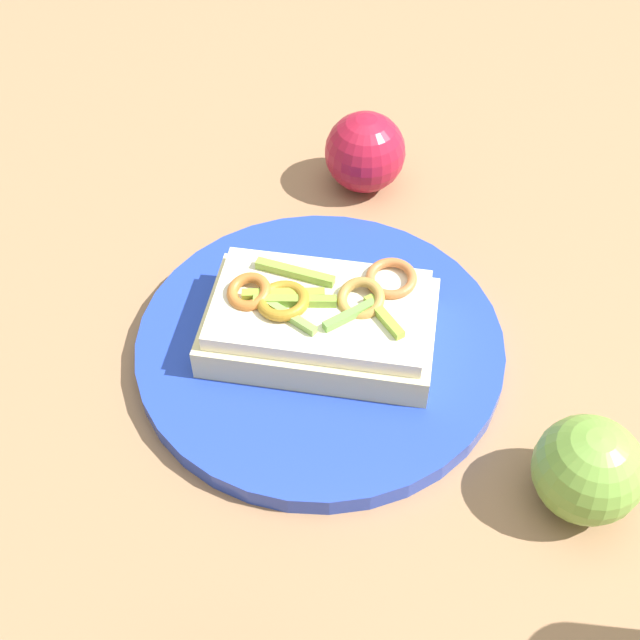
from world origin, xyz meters
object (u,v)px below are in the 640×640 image
plate (320,345)px  sandwich (320,320)px  apple_0 (365,152)px  apple_2 (588,470)px

plate → sandwich: 0.03m
plate → apple_0: (-0.19, 0.05, 0.03)m
sandwich → apple_0: size_ratio=2.56×
apple_0 → sandwich: bearing=-13.9°
sandwich → apple_2: bearing=153.0°
apple_2 → sandwich: bearing=-128.9°
plate → apple_2: apple_2 is taller
plate → apple_2: (0.13, 0.16, 0.03)m
apple_0 → apple_2: apple_0 is taller
plate → apple_2: size_ratio=3.91×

